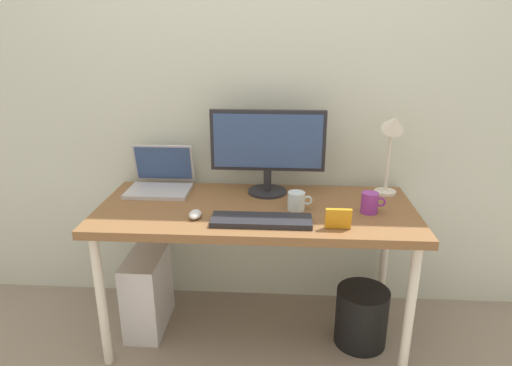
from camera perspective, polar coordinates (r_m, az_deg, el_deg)
The scene contains 13 objects.
ground_plane at distance 2.50m, azimuth 0.00°, elevation -18.44°, with size 6.00×6.00×0.00m, color gray.
back_wall at distance 2.38m, azimuth 0.60°, elevation 13.72°, with size 4.40×0.04×2.60m, color silver.
desk at distance 2.16m, azimuth 0.00°, elevation -4.56°, with size 1.51×0.65×0.72m.
monitor at distance 2.24m, azimuth 1.51°, elevation 4.72°, with size 0.58×0.20×0.43m.
laptop at distance 2.40m, azimuth -12.04°, elevation 0.49°, with size 0.32×0.27×0.23m.
desk_lamp at distance 2.29m, azimuth 16.98°, elevation 5.76°, with size 0.11×0.16×0.44m.
keyboard at distance 1.96m, azimuth 0.69°, elevation -4.79°, with size 0.44×0.14×0.02m, color #232328.
mouse at distance 2.03m, azimuth -7.76°, elevation -3.98°, with size 0.06×0.09×0.03m, color silver.
coffee_mug at distance 2.12m, azimuth 14.32°, elevation -2.45°, with size 0.11×0.08×0.10m.
glass_cup at distance 2.10m, azimuth 5.21°, elevation -2.29°, with size 0.12×0.08×0.09m.
photo_frame at distance 1.92m, azimuth 10.45°, elevation -4.48°, with size 0.11×0.02×0.09m, color orange.
computer_tower at distance 2.49m, azimuth -13.64°, elevation -13.27°, with size 0.18×0.36×0.42m, color silver.
wastebasket at distance 2.41m, azimuth 13.29°, elevation -16.23°, with size 0.26×0.26×0.30m, color black.
Camera 1 is at (0.12, -1.98, 1.52)m, focal length 31.37 mm.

